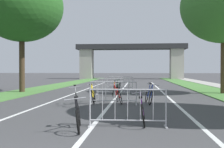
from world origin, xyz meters
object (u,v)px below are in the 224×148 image
at_px(tree_left_cypress_far, 22,7).
at_px(bicycle_blue_0, 149,96).
at_px(bicycle_orange_4, 114,90).
at_px(bicycle_yellow_7, 93,95).
at_px(bicycle_silver_5, 76,97).
at_px(bicycle_green_6, 118,89).
at_px(crowd_barrier_third, 113,87).
at_px(bicycle_purple_2, 143,111).
at_px(crowd_barrier_nearest, 128,108).
at_px(crowd_barrier_second, 113,93).
at_px(crowd_barrier_fourth, 120,83).
at_px(bicycle_white_3, 119,85).
at_px(bicycle_black_8, 78,117).
at_px(bicycle_red_1, 118,96).

height_order(tree_left_cypress_far, bicycle_blue_0, tree_left_cypress_far).
relative_size(bicycle_orange_4, bicycle_yellow_7, 0.98).
relative_size(bicycle_silver_5, bicycle_green_6, 1.06).
relative_size(crowd_barrier_third, bicycle_blue_0, 1.23).
distance_m(bicycle_purple_2, bicycle_yellow_7, 5.39).
height_order(tree_left_cypress_far, bicycle_orange_4, tree_left_cypress_far).
distance_m(crowd_barrier_nearest, bicycle_orange_4, 9.40).
height_order(crowd_barrier_nearest, crowd_barrier_third, same).
distance_m(crowd_barrier_third, bicycle_silver_5, 5.51).
bearing_deg(crowd_barrier_third, tree_left_cypress_far, 169.52).
xyz_separation_m(crowd_barrier_second, crowd_barrier_fourth, (-0.37, 9.79, 0.00)).
xyz_separation_m(crowd_barrier_second, bicycle_white_3, (-0.39, 9.38, -0.16)).
bearing_deg(bicycle_green_6, bicycle_purple_2, -81.50).
bearing_deg(crowd_barrier_second, bicycle_black_8, -94.62).
relative_size(bicycle_white_3, bicycle_green_6, 1.04).
distance_m(crowd_barrier_fourth, bicycle_blue_0, 9.60).
relative_size(bicycle_red_1, bicycle_yellow_7, 0.98).
bearing_deg(bicycle_white_3, crowd_barrier_nearest, -81.49).
xyz_separation_m(bicycle_white_3, bicycle_yellow_7, (-0.60, -8.94, 0.03)).
relative_size(tree_left_cypress_far, bicycle_red_1, 5.07).
height_order(tree_left_cypress_far, bicycle_silver_5, tree_left_cypress_far).
xyz_separation_m(tree_left_cypress_far, bicycle_orange_4, (6.62, -1.68, -5.65)).
relative_size(crowd_barrier_fourth, bicycle_green_6, 1.36).
xyz_separation_m(crowd_barrier_third, bicycle_yellow_7, (-0.55, -4.46, -0.13)).
bearing_deg(bicycle_purple_2, bicycle_white_3, 97.59).
distance_m(bicycle_green_6, bicycle_yellow_7, 5.00).
bearing_deg(tree_left_cypress_far, bicycle_blue_0, -33.43).
bearing_deg(bicycle_blue_0, tree_left_cypress_far, -40.02).
relative_size(tree_left_cypress_far, bicycle_green_6, 5.33).
height_order(crowd_barrier_fourth, bicycle_red_1, crowd_barrier_fourth).
xyz_separation_m(crowd_barrier_second, bicycle_blue_0, (1.64, 0.41, -0.14)).
distance_m(bicycle_orange_4, bicycle_yellow_7, 4.03).
relative_size(crowd_barrier_fourth, bicycle_blue_0, 1.23).
bearing_deg(bicycle_green_6, crowd_barrier_fourth, 92.29).
bearing_deg(bicycle_orange_4, tree_left_cypress_far, 159.27).
xyz_separation_m(crowd_barrier_third, bicycle_purple_2, (1.72, -9.35, -0.15)).
xyz_separation_m(tree_left_cypress_far, crowd_barrier_nearest, (7.84, -11.00, -5.50)).
xyz_separation_m(crowd_barrier_third, bicycle_green_6, (0.26, 0.47, -0.16)).
bearing_deg(tree_left_cypress_far, bicycle_green_6, -6.18).
relative_size(crowd_barrier_second, bicycle_red_1, 1.29).
height_order(bicycle_purple_2, bicycle_white_3, bicycle_purple_2).
distance_m(crowd_barrier_fourth, bicycle_purple_2, 14.34).
height_order(tree_left_cypress_far, bicycle_red_1, tree_left_cypress_far).
distance_m(crowd_barrier_nearest, bicycle_black_8, 1.38).
bearing_deg(bicycle_orange_4, bicycle_red_1, -88.35).
xyz_separation_m(tree_left_cypress_far, bicycle_purple_2, (8.27, -10.56, -5.65)).
bearing_deg(crowd_barrier_fourth, tree_left_cypress_far, -150.94).
height_order(tree_left_cypress_far, bicycle_green_6, tree_left_cypress_far).
height_order(crowd_barrier_nearest, bicycle_silver_5, crowd_barrier_nearest).
height_order(crowd_barrier_fourth, bicycle_silver_5, crowd_barrier_fourth).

